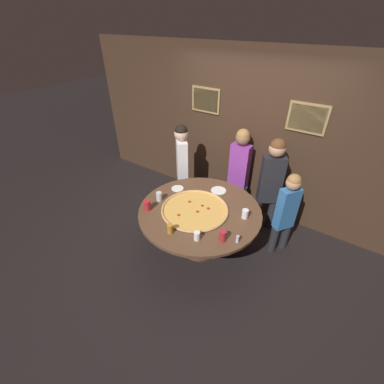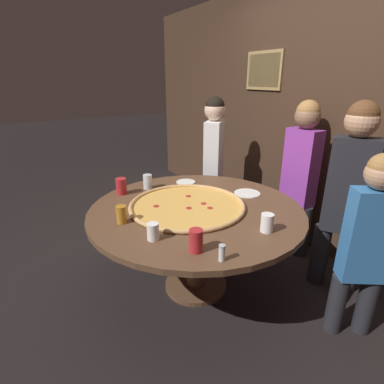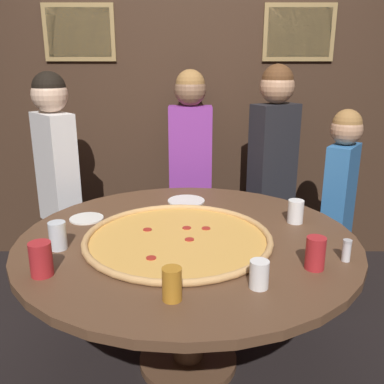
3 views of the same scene
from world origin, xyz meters
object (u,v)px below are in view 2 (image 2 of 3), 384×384
dining_table (196,222)px  condiment_shaker (222,253)px  drink_cup_near_right (148,182)px  drink_cup_beside_pizza (196,241)px  diner_centre_back (366,240)px  giant_pizza (187,205)px  white_plate_far_back (247,193)px  diner_side_right (348,190)px  drink_cup_centre_back (267,223)px  drink_cup_far_right (121,186)px  diner_far_right (214,157)px  white_plate_right_side (186,182)px  drink_cup_near_left (122,214)px  diner_far_left (300,171)px  drink_cup_far_left (153,232)px

dining_table → condiment_shaker: condiment_shaker is taller
drink_cup_near_right → drink_cup_beside_pizza: size_ratio=0.93×
drink_cup_near_right → diner_centre_back: size_ratio=0.10×
giant_pizza → white_plate_far_back: giant_pizza is taller
dining_table → diner_side_right: (0.59, 1.00, 0.26)m
giant_pizza → white_plate_far_back: size_ratio=4.02×
drink_cup_centre_back → drink_cup_far_right: bearing=-153.3°
giant_pizza → dining_table: bearing=49.9°
dining_table → diner_side_right: bearing=59.5°
diner_centre_back → condiment_shaker: bearing=17.6°
drink_cup_centre_back → diner_side_right: bearing=88.3°
drink_cup_centre_back → diner_far_right: (-1.43, 0.60, 0.05)m
white_plate_right_side → drink_cup_centre_back: bearing=-2.4°
white_plate_right_side → drink_cup_near_left: bearing=-58.2°
drink_cup_beside_pizza → diner_far_right: bearing=141.2°
diner_far_right → condiment_shaker: bearing=-166.2°
white_plate_right_side → diner_centre_back: (1.51, 0.43, -0.02)m
drink_cup_far_right → diner_far_right: diner_far_right is taller
diner_centre_back → white_plate_right_side: bearing=-39.8°
diner_centre_back → diner_side_right: 0.53m
giant_pizza → condiment_shaker: 0.76m
diner_side_right → drink_cup_near_right: bearing=13.8°
drink_cup_beside_pizza → drink_cup_far_right: bearing=-177.1°
drink_cup_near_left → condiment_shaker: size_ratio=1.28×
giant_pizza → drink_cup_far_right: drink_cup_far_right is taller
giant_pizza → drink_cup_near_right: drink_cup_near_right is taller
giant_pizza → white_plate_right_side: bearing=150.4°
drink_cup_far_right → white_plate_far_back: size_ratio=0.63×
dining_table → drink_cup_far_right: 0.73m
condiment_shaker → diner_centre_back: diner_centre_back is taller
drink_cup_near_left → condiment_shaker: 0.79m
drink_cup_near_right → drink_cup_beside_pizza: (1.11, -0.19, 0.00)m
drink_cup_centre_back → condiment_shaker: 0.46m
drink_cup_far_right → diner_far_right: bearing=103.7°
drink_cup_far_right → drink_cup_centre_back: bearing=26.7°
condiment_shaker → diner_far_left: 1.58m
diner_far_right → diner_side_right: 1.47m
diner_centre_back → diner_far_right: bearing=-59.4°
drink_cup_near_left → drink_cup_beside_pizza: drink_cup_beside_pizza is taller
diner_far_left → white_plate_far_back: bearing=87.5°
drink_cup_near_left → drink_cup_far_right: drink_cup_far_right is taller
drink_cup_centre_back → diner_centre_back: diner_centre_back is taller
diner_far_right → diner_side_right: bearing=-123.3°
drink_cup_far_right → diner_far_right: size_ratio=0.09×
drink_cup_near_right → giant_pizza: bearing=9.4°
drink_cup_near_right → diner_side_right: size_ratio=0.08×
drink_cup_far_left → drink_cup_centre_back: bearing=66.5°
drink_cup_near_right → diner_far_right: (-0.28, 0.92, 0.05)m
giant_pizza → drink_cup_centre_back: size_ratio=7.34×
drink_cup_near_right → drink_cup_centre_back: bearing=15.9°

